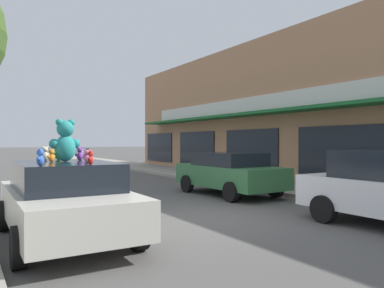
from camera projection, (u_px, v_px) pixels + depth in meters
name	position (u px, v px, depth m)	size (l,w,h in m)	color
ground_plane	(201.00, 219.00, 8.57)	(260.00, 260.00, 0.00)	#514F4C
sidewalk_far	(358.00, 197.00, 11.62)	(3.22, 90.00, 0.12)	gray
storefront_row	(373.00, 111.00, 19.43)	(13.36, 30.18, 6.79)	tan
plush_art_car	(65.00, 199.00, 6.78)	(2.04, 4.23, 1.41)	beige
teddy_bear_giant	(65.00, 141.00, 7.08)	(0.60, 0.38, 0.80)	teal
teddy_bear_red	(90.00, 158.00, 6.04)	(0.13, 0.17, 0.23)	red
teddy_bear_black	(88.00, 154.00, 7.82)	(0.18, 0.14, 0.24)	black
teddy_bear_purple	(80.00, 154.00, 7.46)	(0.20, 0.12, 0.27)	purple
teddy_bear_white	(81.00, 154.00, 7.59)	(0.13, 0.18, 0.23)	white
teddy_bear_cream	(45.00, 154.00, 7.35)	(0.21, 0.14, 0.28)	beige
teddy_bear_green	(59.00, 151.00, 7.64)	(0.28, 0.19, 0.37)	green
teddy_bear_orange	(51.00, 156.00, 6.81)	(0.18, 0.14, 0.24)	orange
teddy_bear_pink	(87.00, 156.00, 6.56)	(0.18, 0.12, 0.24)	pink
teddy_bear_blue	(40.00, 157.00, 5.69)	(0.15, 0.20, 0.27)	blue
parked_car_far_center	(229.00, 172.00, 12.56)	(1.98, 4.09, 1.42)	#336B3D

